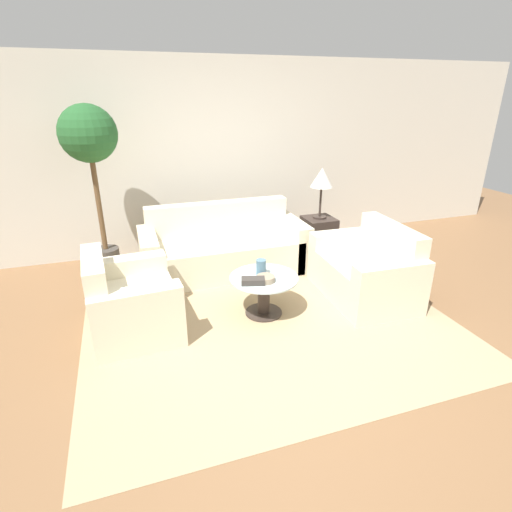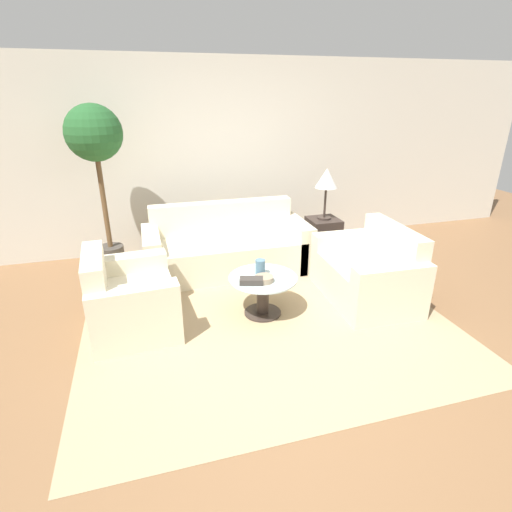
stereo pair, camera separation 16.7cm
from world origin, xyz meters
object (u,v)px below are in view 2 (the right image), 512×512
object	(u,v)px
sofa_main	(227,249)
vase	(260,267)
armchair	(127,302)
loveseat	(370,274)
potted_plant	(96,150)
coffee_table	(263,290)
book_stack	(251,281)
table_lamp	(327,180)
bowl	(264,279)

from	to	relation	value
sofa_main	vase	xyz separation A→B (m)	(0.10, -1.16, 0.22)
armchair	vase	size ratio (longest dim) A/B	6.29
loveseat	potted_plant	xyz separation A→B (m)	(-2.78, 1.51, 1.25)
armchair	potted_plant	distance (m)	1.89
sofa_main	armchair	distance (m)	1.65
armchair	coffee_table	xyz separation A→B (m)	(1.33, -0.11, -0.01)
coffee_table	book_stack	size ratio (longest dim) A/B	2.79
table_lamp	vase	xyz separation A→B (m)	(-1.24, -1.15, -0.59)
sofa_main	table_lamp	world-z (taller)	table_lamp
book_stack	coffee_table	bearing A→B (deg)	52.81
potted_plant	vase	distance (m)	2.35
coffee_table	table_lamp	world-z (taller)	table_lamp
loveseat	coffee_table	distance (m)	1.25
loveseat	bowl	distance (m)	1.28
vase	book_stack	distance (m)	0.23
sofa_main	bowl	bearing A→B (deg)	-85.85
book_stack	bowl	bearing A→B (deg)	20.88
coffee_table	armchair	bearing A→B (deg)	175.15
armchair	coffee_table	bearing A→B (deg)	-98.85
sofa_main	loveseat	xyz separation A→B (m)	(1.36, -1.20, 0.00)
sofa_main	vase	size ratio (longest dim) A/B	12.57
table_lamp	coffee_table	bearing A→B (deg)	-135.28
loveseat	book_stack	bearing A→B (deg)	-82.54
table_lamp	potted_plant	size ratio (longest dim) A/B	0.33
potted_plant	book_stack	bearing A→B (deg)	-49.83
vase	table_lamp	bearing A→B (deg)	43.03
bowl	book_stack	xyz separation A→B (m)	(-0.13, -0.01, 0.00)
armchair	coffee_table	world-z (taller)	armchair
vase	book_stack	size ratio (longest dim) A/B	0.65
sofa_main	loveseat	world-z (taller)	sofa_main
book_stack	armchair	bearing A→B (deg)	-174.21
table_lamp	sofa_main	bearing A→B (deg)	179.66
potted_plant	book_stack	xyz separation A→B (m)	(1.38, -1.63, -1.08)
potted_plant	bowl	distance (m)	2.47
sofa_main	potted_plant	world-z (taller)	potted_plant
potted_plant	book_stack	distance (m)	2.40
coffee_table	potted_plant	bearing A→B (deg)	135.15
loveseat	vase	distance (m)	1.28
coffee_table	vase	bearing A→B (deg)	98.70
table_lamp	book_stack	world-z (taller)	table_lamp
loveseat	table_lamp	bearing A→B (deg)	-176.94
vase	book_stack	bearing A→B (deg)	-129.53
table_lamp	bowl	distance (m)	1.92
loveseat	bowl	bearing A→B (deg)	-82.44
armchair	bowl	size ratio (longest dim) A/B	5.60
armchair	book_stack	world-z (taller)	armchair
coffee_table	book_stack	xyz separation A→B (m)	(-0.15, -0.11, 0.18)
coffee_table	loveseat	bearing A→B (deg)	0.86
sofa_main	coffee_table	distance (m)	1.23
sofa_main	armchair	xyz separation A→B (m)	(-1.22, -1.11, 0.00)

